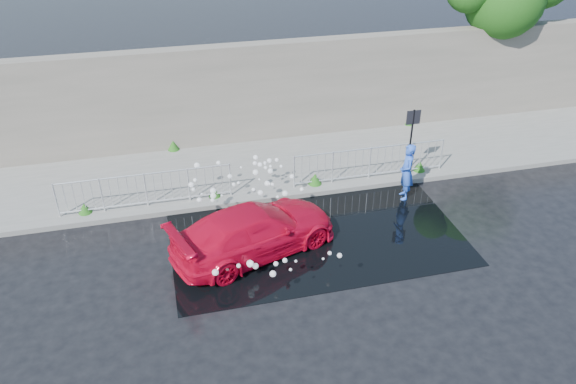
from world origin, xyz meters
name	(u,v)px	position (x,y,z in m)	size (l,w,h in m)	color
ground	(307,257)	(0.00, 0.00, 0.00)	(90.00, 90.00, 0.00)	black
pavement	(268,167)	(0.00, 5.00, 0.07)	(30.00, 4.00, 0.15)	slate
curb	(281,197)	(0.00, 3.00, 0.08)	(30.00, 0.25, 0.16)	slate
retaining_wall	(254,93)	(0.00, 7.20, 1.90)	(30.00, 0.60, 3.50)	#645E54
puddle	(315,233)	(0.50, 1.00, 0.01)	(8.00, 5.00, 0.01)	black
sign_post	(412,133)	(4.20, 3.10, 1.72)	(0.45, 0.06, 2.50)	black
railing_left	(146,189)	(-4.00, 3.35, 0.74)	(5.05, 0.05, 1.10)	silver
railing_right	(370,162)	(3.00, 3.35, 0.74)	(5.05, 0.05, 1.10)	silver
weeds	(270,167)	(-0.01, 4.54, 0.32)	(12.17, 3.93, 0.36)	#234D14
water_spray	(246,203)	(-1.28, 1.90, 0.72)	(3.45, 5.64, 1.11)	white
red_car	(255,231)	(-1.28, 0.60, 0.66)	(1.84, 4.53, 1.32)	red
person	(407,172)	(3.72, 2.18, 0.90)	(0.66, 0.43, 1.81)	blue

